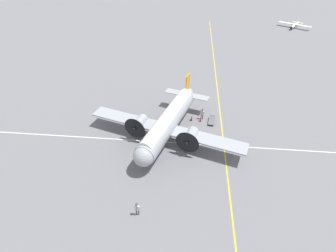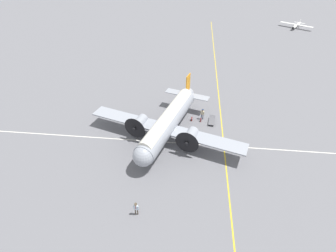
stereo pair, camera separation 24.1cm
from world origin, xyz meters
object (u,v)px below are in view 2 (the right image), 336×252
passenger_boarding (202,113)px  baggage_cart (212,121)px  airliner_main (167,123)px  suitcase_near_door (192,119)px  suitcase_upright_spare (201,120)px  light_aircraft_distant (296,25)px  crew_foreground (136,208)px

passenger_boarding → baggage_cart: bearing=-3.4°
airliner_main → baggage_cart: size_ratio=9.18×
suitcase_near_door → suitcase_upright_spare: bearing=84.8°
airliner_main → suitcase_near_door: (-4.68, 3.49, -2.38)m
suitcase_upright_spare → light_aircraft_distant: bearing=150.9°
suitcase_near_door → suitcase_upright_spare: size_ratio=1.00×
suitcase_upright_spare → suitcase_near_door: bearing=-95.2°
suitcase_near_door → light_aircraft_distant: bearing=149.6°
passenger_boarding → baggage_cart: passenger_boarding is taller
passenger_boarding → light_aircraft_distant: light_aircraft_distant is taller
crew_foreground → suitcase_upright_spare: crew_foreground is taller
crew_foreground → suitcase_near_door: bearing=-101.0°
crew_foreground → passenger_boarding: bearing=-105.1°
suitcase_near_door → suitcase_upright_spare: 1.42m
crew_foreground → airliner_main: bearing=-92.3°
suitcase_near_door → light_aircraft_distant: size_ratio=0.06×
passenger_boarding → baggage_cart: size_ratio=0.75×
passenger_boarding → suitcase_upright_spare: size_ratio=3.33×
airliner_main → passenger_boarding: size_ratio=12.27×
crew_foreground → passenger_boarding: passenger_boarding is taller
airliner_main → light_aircraft_distant: (-56.15, 33.64, -1.84)m
suitcase_upright_spare → airliner_main: bearing=-47.1°
airliner_main → baggage_cart: 8.34m
passenger_boarding → suitcase_near_door: 1.92m
suitcase_near_door → passenger_boarding: bearing=108.6°
suitcase_near_door → baggage_cart: bearing=86.8°
baggage_cart → light_aircraft_distant: 58.29m
airliner_main → light_aircraft_distant: size_ratio=2.58×
passenger_boarding → light_aircraft_distant: bearing=82.8°
suitcase_upright_spare → light_aircraft_distant: 59.06m
suitcase_near_door → suitcase_upright_spare: suitcase_near_door is taller
airliner_main → suitcase_near_door: airliner_main is taller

